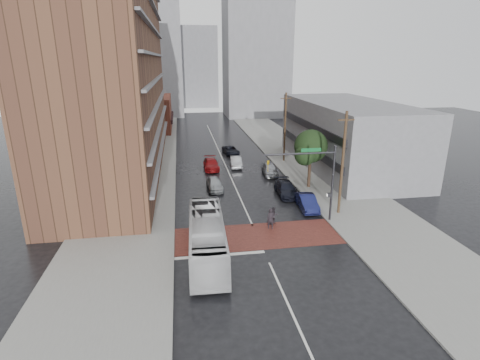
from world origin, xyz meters
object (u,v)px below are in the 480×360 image
car_parked_near (307,202)px  transit_bus (207,237)px  car_travel_b (236,162)px  car_parked_far (270,169)px  pedestrian_a (271,219)px  suv_travel (231,150)px  car_parked_mid (286,189)px  pedestrian_b (274,216)px  car_travel_c (211,164)px  car_travel_a (215,184)px

car_parked_near → transit_bus: bearing=-139.8°
car_travel_b → car_parked_far: 5.87m
pedestrian_a → car_travel_b: 20.51m
car_parked_far → car_parked_near: bearing=-81.7°
suv_travel → car_parked_mid: size_ratio=0.90×
car_travel_b → car_parked_far: bearing=-45.4°
pedestrian_b → car_parked_mid: bearing=55.2°
transit_bus → pedestrian_a: transit_bus is taller
car_travel_b → suv_travel: size_ratio=0.96×
pedestrian_a → suv_travel: (0.18, 27.96, -0.34)m
pedestrian_b → car_travel_b: (-0.60, 19.59, -0.12)m
car_parked_mid → car_travel_c: bearing=124.0°
car_travel_a → car_travel_b: car_travel_a is taller
pedestrian_b → car_parked_far: bearing=66.9°
pedestrian_a → car_parked_mid: 9.05m
transit_bus → car_parked_near: bearing=38.4°
suv_travel → car_travel_c: bearing=-123.0°
car_travel_c → car_travel_a: bearing=-92.4°
pedestrian_a → car_parked_mid: pedestrian_a is taller
pedestrian_a → pedestrian_b: 1.06m
car_parked_near → car_parked_far: bearing=98.4°
suv_travel → car_parked_near: 24.49m
pedestrian_b → car_travel_c: (-4.15, 18.96, -0.12)m
pedestrian_b → car_travel_b: pedestrian_b is taller
pedestrian_b → car_travel_c: pedestrian_b is taller
suv_travel → car_parked_near: bearing=-87.2°
transit_bus → car_travel_a: size_ratio=2.61×
car_travel_b → suv_travel: 7.45m
pedestrian_a → car_parked_far: pedestrian_a is taller
car_travel_b → suv_travel: (0.25, 7.45, -0.09)m
suv_travel → car_parked_far: size_ratio=0.99×
pedestrian_b → car_travel_b: size_ratio=0.38×
transit_bus → pedestrian_a: bearing=35.6°
car_travel_c → car_parked_far: 8.30m
car_travel_a → car_parked_far: 9.10m
car_parked_near → car_travel_c: bearing=121.4°
pedestrian_a → suv_travel: bearing=100.9°
car_parked_mid → car_parked_far: size_ratio=1.11×
pedestrian_a → car_travel_a: size_ratio=0.45×
car_parked_near → car_travel_a: bearing=143.8°
car_travel_a → car_parked_near: car_parked_near is taller
car_travel_b → car_parked_near: (4.77, -16.62, 0.03)m
car_parked_near → car_parked_far: (-0.96, 12.15, 0.03)m
pedestrian_a → car_travel_a: pedestrian_a is taller
car_travel_c → suv_travel: car_travel_c is taller
car_travel_a → car_parked_mid: same height
car_travel_b → car_parked_mid: size_ratio=0.86×
car_travel_c → suv_travel: size_ratio=1.09×
pedestrian_a → car_parked_near: pedestrian_a is taller
car_travel_b → suv_travel: bearing=92.2°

